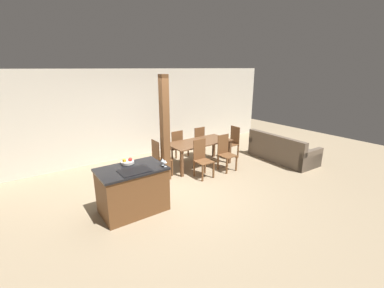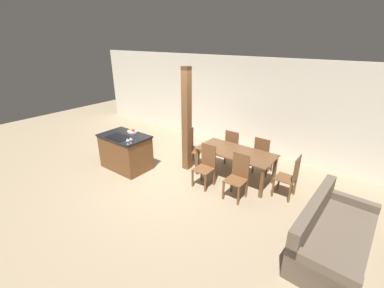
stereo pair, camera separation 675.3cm
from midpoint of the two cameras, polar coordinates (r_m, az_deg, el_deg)
ground_plane at (r=5.29m, az=-36.52°, el=-21.12°), size 16.00×16.00×0.00m
wall_back at (r=7.37m, az=-38.38°, el=0.35°), size 11.20×0.08×2.70m
kitchen_island at (r=5.05m, az=-51.60°, el=-20.11°), size 1.26×0.82×0.91m
fruit_bowl at (r=5.02m, az=-51.81°, el=-13.82°), size 0.26×0.26×0.12m
wine_glass_near at (r=4.35m, az=-47.36°, el=-15.76°), size 0.08×0.08×0.14m
wine_glass_middle at (r=4.42m, az=-47.14°, el=-15.19°), size 0.08×0.08×0.14m
dining_table at (r=5.81m, az=-24.16°, el=-8.61°), size 1.81×0.85×0.73m
dining_chair_near_left at (r=5.24m, az=-26.91°, el=-13.35°), size 0.40×0.40×0.98m
dining_chair_near_right at (r=5.37m, az=-18.21°, el=-11.54°), size 0.40×0.40×0.98m
dining_chair_far_left at (r=6.40m, az=-28.83°, el=-8.18°), size 0.40×0.40×0.98m
dining_chair_far_right at (r=6.51m, az=-21.73°, el=-6.84°), size 0.40×0.40×0.98m
dining_chair_head_end at (r=5.81m, az=-36.69°, el=-11.98°), size 0.40×0.40×0.98m
dining_chair_foot_end at (r=6.18m, az=-12.27°, el=-7.23°), size 0.40×0.40×0.98m
couch at (r=5.89m, az=1.76°, el=-10.53°), size 0.99×2.03×0.83m
timber_post at (r=5.27m, az=-37.82°, el=-5.46°), size 0.18×0.18×2.59m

